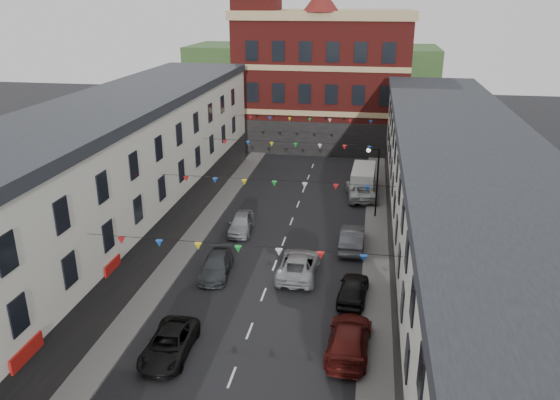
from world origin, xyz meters
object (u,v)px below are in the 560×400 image
Objects in this scene: car_right_e at (352,238)px; pedestrian at (249,222)px; street_lamp at (375,173)px; car_right_d at (353,289)px; moving_car at (299,264)px; car_left_d at (216,265)px; car_right_c at (349,339)px; car_left_e at (241,223)px; car_left_c at (169,344)px; car_right_f at (361,190)px; white_van at (363,180)px.

car_right_e is 3.24× the size of pedestrian.
street_lamp is at bearing -101.70° from car_right_e.
car_right_d is 2.83× the size of pedestrian.
car_left_d is at bearing 10.32° from moving_car.
pedestrian reaches higher than car_left_d.
car_right_e is (-0.37, 12.62, 0.02)m from car_right_c.
car_left_e is at bearing -155.10° from street_lamp.
street_lamp is 1.13× the size of car_right_c.
car_left_e is 16.91m from car_right_c.
street_lamp reaches higher than car_left_e.
car_left_c is 0.84× the size of car_right_f.
car_right_c reaches higher than moving_car.
car_right_c is 0.99× the size of moving_car.
car_left_c is 3.15× the size of pedestrian.
street_lamp reaches higher than white_van.
car_right_f reaches higher than car_right_c.
pedestrian is (0.60, 16.24, 0.09)m from car_left_c.
car_left_c is 11.17m from moving_car.
car_right_e reaches higher than car_left_d.
car_left_c is 27.02m from car_right_f.
car_right_e is at bearing 80.96° from car_right_f.
car_right_d is (-1.05, -13.64, -3.18)m from street_lamp.
pedestrian is at bearing -154.62° from street_lamp.
car_left_e is (0.00, 7.19, 0.07)m from car_left_d.
car_right_d is 18.31m from car_right_f.
pedestrian is at bearing -56.53° from car_right_c.
white_van is at bearing 69.96° from car_left_c.
moving_car is 3.60× the size of pedestrian.
car_right_f is 1.05× the size of white_van.
car_left_e is 12.75m from car_right_d.
car_left_e is 0.63m from pedestrian.
car_right_d is at bearing 145.39° from moving_car.
pedestrian is (-8.13, 1.81, -0.05)m from car_right_e.
car_left_e is 13.07m from car_right_f.
car_right_f reaches higher than pedestrian.
moving_car is at bearing -30.91° from car_right_d.
white_van reaches higher than car_left_c.
car_left_d is 0.84× the size of car_right_c.
car_right_f is (-1.05, 4.67, -3.13)m from street_lamp.
car_right_e is 0.91× the size of white_van.
street_lamp is at bearing 44.46° from car_left_d.
street_lamp reaches higher than pedestrian.
car_right_e reaches higher than car_right_c.
white_van reaches higher than car_left_d.
street_lamp is at bearing -89.84° from car_right_d.
car_left_d is at bearing -114.70° from white_van.
car_left_e is 0.79× the size of moving_car.
car_right_f is at bearing 56.16° from car_left_d.
car_right_e reaches higher than pedestrian.
street_lamp reaches higher than car_right_e.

